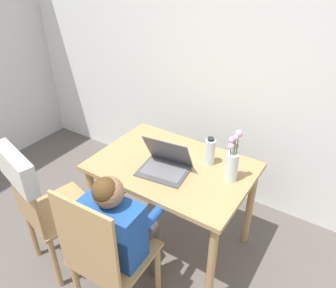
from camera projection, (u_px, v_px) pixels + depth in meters
The scene contains 8 objects.
wall_back at pixel (247, 55), 2.35m from camera, with size 6.40×0.05×2.50m.
dining_table at pixel (172, 177), 2.19m from camera, with size 1.03×0.71×0.70m.
chair_occupied at pixel (106, 257), 1.77m from camera, with size 0.42×0.42×0.96m.
chair_spare at pixel (37, 194), 1.97m from camera, with size 0.49×0.51×0.97m.
person_seated at pixel (119, 225), 1.80m from camera, with size 0.36×0.43×0.98m.
laptop at pixel (165, 163), 2.06m from camera, with size 0.33×0.28×0.22m.
flower_vase at pixel (232, 162), 1.94m from camera, with size 0.08×0.08×0.34m.
water_bottle at pixel (210, 151), 2.10m from camera, with size 0.07×0.07×0.19m.
Camera 1 is at (0.80, -0.05, 1.94)m, focal length 35.00 mm.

